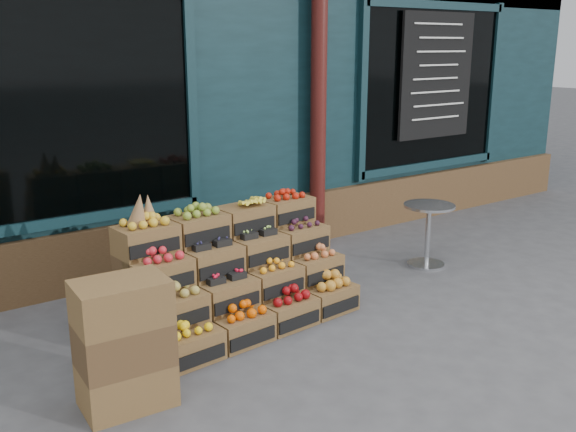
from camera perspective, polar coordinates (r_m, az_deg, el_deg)
ground at (r=5.49m, az=6.07°, el=-9.84°), size 60.00×60.00×0.00m
shop_facade at (r=9.41m, az=-15.44°, el=15.10°), size 12.00×6.24×4.80m
crate_display at (r=5.50m, az=-4.63°, el=-5.57°), size 1.97×1.07×1.20m
spare_crates at (r=4.33m, az=-14.37°, el=-10.99°), size 0.60×0.44×0.87m
bistro_table at (r=6.94m, az=12.34°, el=-1.03°), size 0.54×0.54×0.68m
shopkeeper at (r=7.04m, az=-20.74°, el=2.88°), size 0.78×0.62×1.87m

